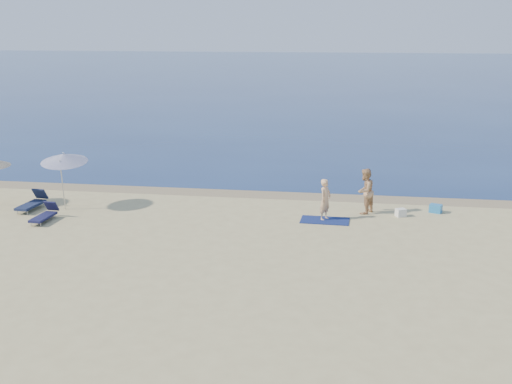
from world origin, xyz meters
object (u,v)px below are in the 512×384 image
Objects in this scene: person_right at (365,191)px; umbrella_near at (64,158)px; person_left at (325,200)px; blue_cooler at (436,208)px.

person_right is 0.74× the size of umbrella_near.
umbrella_near is (-11.32, 0.00, 1.40)m from person_left.
umbrella_near reaches higher than person_left.
person_left is 3.45× the size of blue_cooler.
person_left is at bearing -12.47° from umbrella_near.
blue_cooler is (4.68, 1.79, -0.69)m from person_left.
umbrella_near is at bearing -54.75° from person_right.
umbrella_near reaches higher than person_right.
blue_cooler is at bearing 130.44° from person_right.
person_right reaches higher than person_left.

